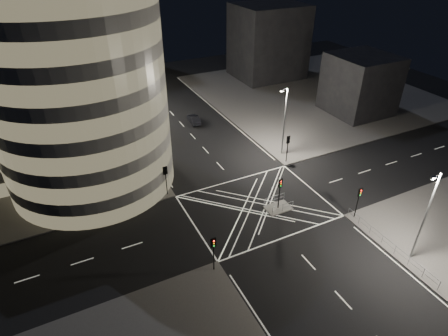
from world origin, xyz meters
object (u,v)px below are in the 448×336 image
traffic_signal_nr (359,197)px  street_lamp_right_far (284,120)px  traffic_signal_fr (288,144)px  street_lamp_left_far (114,92)px  traffic_signal_island (280,188)px  sedan (194,119)px  central_island (278,208)px  street_lamp_left_near (146,139)px  traffic_signal_nl (213,248)px  street_lamp_right_near (425,215)px  traffic_signal_fl (166,175)px

traffic_signal_nr → street_lamp_right_far: 16.03m
traffic_signal_fr → street_lamp_left_far: size_ratio=0.40×
traffic_signal_island → sedan: size_ratio=0.98×
traffic_signal_nr → sedan: bearing=102.1°
central_island → street_lamp_left_near: size_ratio=0.30×
traffic_signal_island → street_lamp_left_near: (-11.44, 13.50, 2.63)m
traffic_signal_nl → street_lamp_left_far: bearing=91.0°
street_lamp_right_near → sedan: 39.54m
traffic_signal_fl → sedan: 20.92m
traffic_signal_nl → traffic_signal_island: (10.80, 5.30, 0.00)m
street_lamp_left_near → street_lamp_right_far: (18.87, -3.00, 0.00)m
street_lamp_left_far → street_lamp_right_far: size_ratio=1.00×
central_island → street_lamp_left_far: 33.95m
central_island → traffic_signal_island: 2.84m
sedan → traffic_signal_island: bearing=95.0°
traffic_signal_fl → street_lamp_right_far: bearing=6.9°
traffic_signal_fr → street_lamp_left_near: size_ratio=0.40×
street_lamp_left_far → sedan: bearing=-25.4°
traffic_signal_fr → street_lamp_left_near: (-18.24, 5.20, 2.63)m
traffic_signal_fl → traffic_signal_nr: size_ratio=1.00×
traffic_signal_fr → traffic_signal_fl: bearing=180.0°
traffic_signal_fr → street_lamp_left_far: street_lamp_left_far is taller
traffic_signal_nr → street_lamp_left_near: size_ratio=0.40×
street_lamp_left_far → street_lamp_right_far: bearing=-48.1°
street_lamp_left_near → sedan: bearing=47.5°
traffic_signal_fl → street_lamp_left_far: (-0.64, 23.20, 2.63)m
traffic_signal_fl → street_lamp_left_near: 5.86m
traffic_signal_island → street_lamp_left_near: bearing=130.3°
sedan → street_lamp_left_near: bearing=52.6°
traffic_signal_island → sedan: bearing=89.9°
central_island → street_lamp_right_near: (7.44, -12.50, 5.47)m
traffic_signal_fr → traffic_signal_island: (-6.80, -8.30, 0.00)m
central_island → traffic_signal_fl: traffic_signal_fl is taller
street_lamp_left_near → traffic_signal_island: bearing=-49.7°
traffic_signal_nl → street_lamp_left_far: (-0.64, 36.80, 2.63)m
street_lamp_left_near → street_lamp_right_far: same height
street_lamp_left_near → sedan: 17.69m
traffic_signal_island → street_lamp_right_far: (7.44, 10.50, 2.63)m
central_island → traffic_signal_nl: bearing=-153.9°
traffic_signal_nl → street_lamp_left_near: bearing=91.9°
street_lamp_left_far → sedan: street_lamp_left_far is taller
traffic_signal_fl → traffic_signal_nr: (17.60, -13.60, 0.00)m
traffic_signal_island → street_lamp_right_near: (7.44, -12.50, 2.63)m
traffic_signal_nr → street_lamp_left_far: 41.15m
street_lamp_left_far → street_lamp_right_far: same height
traffic_signal_nl → street_lamp_right_far: 24.27m
traffic_signal_island → street_lamp_left_near: 17.89m
central_island → street_lamp_right_near: bearing=-59.3°
traffic_signal_fr → traffic_signal_nr: (0.00, -13.60, 0.00)m
street_lamp_left_near → street_lamp_left_far: same height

